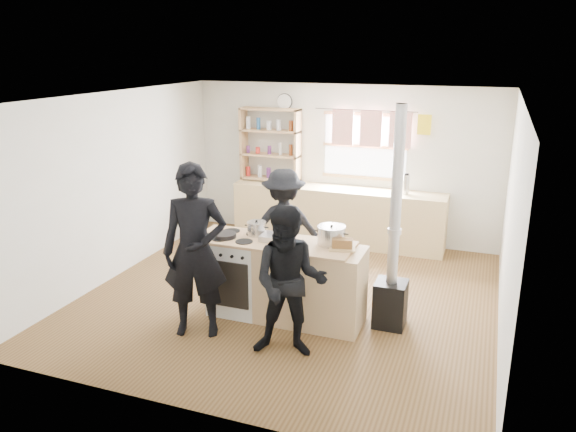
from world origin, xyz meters
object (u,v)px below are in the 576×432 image
object	(u,v)px
flue_heater	(392,273)
skillet_greens	(225,235)
thermos	(406,184)
person_near_left	(195,251)
stockpot_counter	(331,235)
bread_board	(342,245)
person_far	(284,226)
person_near_right	(290,283)
cooking_island	(285,280)
stockpot_stove	(257,228)
roast_tray	(276,237)

from	to	relation	value
flue_heater	skillet_greens	bearing A→B (deg)	-171.09
thermos	person_near_left	xyz separation A→B (m)	(-1.70, -3.44, -0.10)
stockpot_counter	bread_board	world-z (taller)	stockpot_counter
flue_heater	person_far	xyz separation A→B (m)	(-1.58, 0.79, 0.13)
person_near_right	person_far	bearing A→B (deg)	99.91
thermos	flue_heater	world-z (taller)	flue_heater
person_near_right	flue_heater	bearing A→B (deg)	35.80
thermos	cooking_island	bearing A→B (deg)	-108.30
stockpot_stove	person_far	size ratio (longest dim) A/B	0.15
roast_tray	person_near_right	distance (m)	0.92
roast_tray	person_near_left	world-z (taller)	person_near_left
stockpot_counter	flue_heater	world-z (taller)	flue_heater
cooking_island	skillet_greens	size ratio (longest dim) A/B	6.68
stockpot_counter	bread_board	size ratio (longest dim) A/B	1.00
bread_board	person_near_right	bearing A→B (deg)	-114.29
skillet_greens	person_far	distance (m)	1.15
stockpot_counter	person_far	world-z (taller)	person_far
roast_tray	thermos	bearing A→B (deg)	69.10
stockpot_counter	person_near_left	world-z (taller)	person_near_left
person_near_right	cooking_island	bearing A→B (deg)	100.91
skillet_greens	flue_heater	distance (m)	1.95
thermos	bread_board	world-z (taller)	thermos
thermos	person_far	distance (m)	2.22
stockpot_counter	person_near_right	xyz separation A→B (m)	(-0.18, -0.87, -0.25)
person_near_right	thermos	bearing A→B (deg)	67.92
stockpot_stove	stockpot_counter	bearing A→B (deg)	-0.65
bread_board	person_far	size ratio (longest dim) A/B	0.21
flue_heater	person_far	bearing A→B (deg)	153.57
cooking_island	person_near_right	size ratio (longest dim) A/B	1.25
stockpot_counter	skillet_greens	bearing A→B (deg)	-170.76
skillet_greens	person_near_right	bearing A→B (deg)	-32.54
stockpot_counter	person_near_left	bearing A→B (deg)	-148.48
roast_tray	stockpot_stove	xyz separation A→B (m)	(-0.28, 0.09, 0.04)
person_far	roast_tray	bearing A→B (deg)	83.72
cooking_island	stockpot_counter	world-z (taller)	stockpot_counter
person_near_left	roast_tray	bearing A→B (deg)	28.21
skillet_greens	person_near_right	distance (m)	1.25
cooking_island	person_far	world-z (taller)	person_far
flue_heater	person_near_right	world-z (taller)	flue_heater
skillet_greens	flue_heater	size ratio (longest dim) A/B	0.12
cooking_island	person_near_right	world-z (taller)	person_near_right
skillet_greens	person_near_left	xyz separation A→B (m)	(-0.06, -0.59, -0.00)
skillet_greens	stockpot_counter	world-z (taller)	stockpot_counter
person_near_right	skillet_greens	bearing A→B (deg)	134.95
roast_tray	person_near_right	size ratio (longest dim) A/B	0.22
flue_heater	person_near_left	xyz separation A→B (m)	(-1.96, -0.89, 0.31)
stockpot_counter	bread_board	xyz separation A→B (m)	(0.16, -0.12, -0.06)
stockpot_counter	flue_heater	distance (m)	0.79
cooking_island	flue_heater	world-z (taller)	flue_heater
bread_board	person_near_left	bearing A→B (deg)	-155.04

